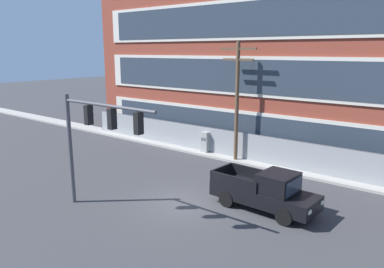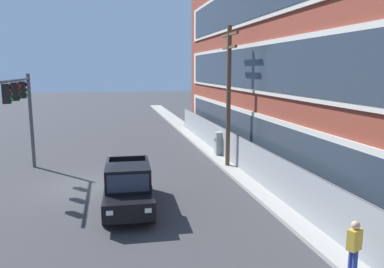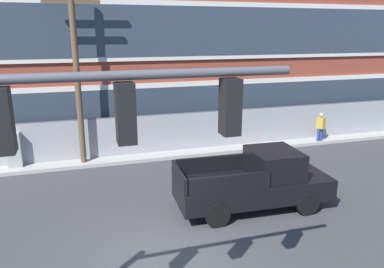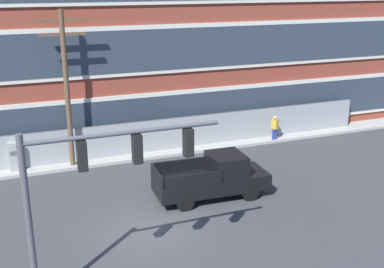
{
  "view_description": "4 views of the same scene",
  "coord_description": "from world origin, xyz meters",
  "px_view_note": "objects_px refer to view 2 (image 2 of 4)",
  "views": [
    {
      "loc": [
        11.43,
        -13.57,
        7.56
      ],
      "look_at": [
        -1.82,
        3.13,
        2.8
      ],
      "focal_mm": 35.0,
      "sensor_mm": 36.0,
      "label": 1
    },
    {
      "loc": [
        18.81,
        1.25,
        5.78
      ],
      "look_at": [
        1.64,
        5.04,
        2.72
      ],
      "focal_mm": 35.0,
      "sensor_mm": 36.0,
      "label": 2
    },
    {
      "loc": [
        -1.77,
        -8.66,
        5.84
      ],
      "look_at": [
        2.54,
        5.42,
        1.77
      ],
      "focal_mm": 35.0,
      "sensor_mm": 36.0,
      "label": 3
    },
    {
      "loc": [
        -4.57,
        -16.56,
        9.52
      ],
      "look_at": [
        2.92,
        2.55,
        2.93
      ],
      "focal_mm": 45.0,
      "sensor_mm": 36.0,
      "label": 4
    }
  ],
  "objects_px": {
    "pickup_truck_black": "(128,187)",
    "electrical_cabinet": "(219,144)",
    "pedestrian_near_cabinet": "(354,246)",
    "utility_pole_near_corner": "(229,90)",
    "traffic_signal_mast": "(22,102)"
  },
  "relations": [
    {
      "from": "pickup_truck_black",
      "to": "electrical_cabinet",
      "type": "distance_m",
      "value": 10.48
    },
    {
      "from": "utility_pole_near_corner",
      "to": "pedestrian_near_cabinet",
      "type": "bearing_deg",
      "value": -1.14
    },
    {
      "from": "traffic_signal_mast",
      "to": "pickup_truck_black",
      "type": "height_order",
      "value": "traffic_signal_mast"
    },
    {
      "from": "electrical_cabinet",
      "to": "pickup_truck_black",
      "type": "bearing_deg",
      "value": -37.46
    },
    {
      "from": "utility_pole_near_corner",
      "to": "electrical_cabinet",
      "type": "xyz_separation_m",
      "value": [
        -2.83,
        0.31,
        -3.75
      ]
    },
    {
      "from": "pickup_truck_black",
      "to": "electrical_cabinet",
      "type": "relative_size",
      "value": 3.17
    },
    {
      "from": "pickup_truck_black",
      "to": "pedestrian_near_cabinet",
      "type": "relative_size",
      "value": 3.13
    },
    {
      "from": "traffic_signal_mast",
      "to": "utility_pole_near_corner",
      "type": "bearing_deg",
      "value": 86.63
    },
    {
      "from": "pedestrian_near_cabinet",
      "to": "utility_pole_near_corner",
      "type": "bearing_deg",
      "value": 178.86
    },
    {
      "from": "traffic_signal_mast",
      "to": "pickup_truck_black",
      "type": "distance_m",
      "value": 8.61
    },
    {
      "from": "electrical_cabinet",
      "to": "pedestrian_near_cabinet",
      "type": "distance_m",
      "value": 14.98
    },
    {
      "from": "utility_pole_near_corner",
      "to": "pickup_truck_black",
      "type": "bearing_deg",
      "value": -47.87
    },
    {
      "from": "pickup_truck_black",
      "to": "pedestrian_near_cabinet",
      "type": "height_order",
      "value": "pickup_truck_black"
    },
    {
      "from": "pickup_truck_black",
      "to": "electrical_cabinet",
      "type": "height_order",
      "value": "pickup_truck_black"
    },
    {
      "from": "pickup_truck_black",
      "to": "pedestrian_near_cabinet",
      "type": "xyz_separation_m",
      "value": [
        6.64,
        5.83,
        0.03
      ]
    }
  ]
}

